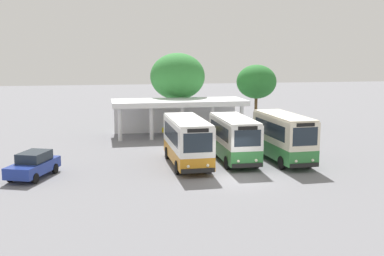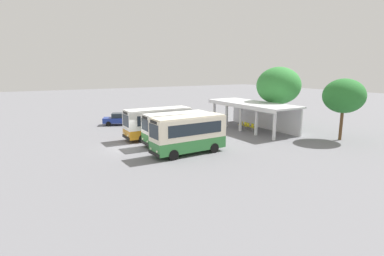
# 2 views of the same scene
# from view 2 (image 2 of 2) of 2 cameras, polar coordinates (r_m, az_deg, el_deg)

# --- Properties ---
(ground_plane) EXTENTS (180.00, 180.00, 0.00)m
(ground_plane) POSITION_cam_2_polar(r_m,az_deg,el_deg) (29.71, -12.21, -3.78)
(ground_plane) COLOR slate
(city_bus_nearest_orange) EXTENTS (2.42, 7.42, 3.30)m
(city_bus_nearest_orange) POSITION_cam_2_polar(r_m,az_deg,el_deg) (33.04, -6.44, 1.15)
(city_bus_nearest_orange) COLOR black
(city_bus_nearest_orange) RESTS_ON ground
(city_bus_second_in_row) EXTENTS (2.37, 6.79, 3.23)m
(city_bus_second_in_row) POSITION_cam_2_polar(r_m,az_deg,el_deg) (30.12, -2.98, 0.16)
(city_bus_second_in_row) COLOR black
(city_bus_second_in_row) RESTS_ON ground
(city_bus_middle_cream) EXTENTS (2.45, 6.97, 3.44)m
(city_bus_middle_cream) POSITION_cam_2_polar(r_m,az_deg,el_deg) (26.79, -0.69, -0.99)
(city_bus_middle_cream) COLOR black
(city_bus_middle_cream) RESTS_ON ground
(parked_car_flank) EXTENTS (3.17, 4.43, 1.62)m
(parked_car_flank) POSITION_cam_2_polar(r_m,az_deg,el_deg) (42.15, -13.65, 1.69)
(parked_car_flank) COLOR black
(parked_car_flank) RESTS_ON ground
(terminal_canopy) EXTENTS (12.57, 4.65, 3.40)m
(terminal_canopy) POSITION_cam_2_polar(r_m,az_deg,el_deg) (38.58, 11.81, 3.48)
(terminal_canopy) COLOR silver
(terminal_canopy) RESTS_ON ground
(waiting_chair_end_by_column) EXTENTS (0.45, 0.45, 0.86)m
(waiting_chair_end_by_column) POSITION_cam_2_polar(r_m,az_deg,el_deg) (39.37, 9.22, 0.76)
(waiting_chair_end_by_column) COLOR slate
(waiting_chair_end_by_column) RESTS_ON ground
(waiting_chair_second_from_end) EXTENTS (0.45, 0.45, 0.86)m
(waiting_chair_second_from_end) POSITION_cam_2_polar(r_m,az_deg,el_deg) (38.92, 9.95, 0.62)
(waiting_chair_second_from_end) COLOR slate
(waiting_chair_second_from_end) RESTS_ON ground
(waiting_chair_middle_seat) EXTENTS (0.45, 0.45, 0.86)m
(waiting_chair_middle_seat) POSITION_cam_2_polar(r_m,az_deg,el_deg) (38.35, 10.45, 0.45)
(waiting_chair_middle_seat) COLOR slate
(waiting_chair_middle_seat) RESTS_ON ground
(waiting_chair_fourth_seat) EXTENTS (0.45, 0.45, 0.86)m
(waiting_chair_fourth_seat) POSITION_cam_2_polar(r_m,az_deg,el_deg) (37.93, 11.24, 0.30)
(waiting_chair_fourth_seat) COLOR slate
(waiting_chair_fourth_seat) RESTS_ON ground
(waiting_chair_fifth_seat) EXTENTS (0.45, 0.45, 0.86)m
(waiting_chair_fifth_seat) POSITION_cam_2_polar(r_m,az_deg,el_deg) (37.40, 11.83, 0.12)
(waiting_chair_fifth_seat) COLOR slate
(waiting_chair_fifth_seat) RESTS_ON ground
(roadside_tree_behind_canopy) EXTENTS (5.56, 5.56, 7.78)m
(roadside_tree_behind_canopy) POSITION_cam_2_polar(r_m,az_deg,el_deg) (40.31, 16.06, 7.71)
(roadside_tree_behind_canopy) COLOR brown
(roadside_tree_behind_canopy) RESTS_ON ground
(roadside_tree_east_of_canopy) EXTENTS (4.24, 4.24, 6.54)m
(roadside_tree_east_of_canopy) POSITION_cam_2_polar(r_m,az_deg,el_deg) (35.47, 26.80, 5.43)
(roadside_tree_east_of_canopy) COLOR brown
(roadside_tree_east_of_canopy) RESTS_ON ground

